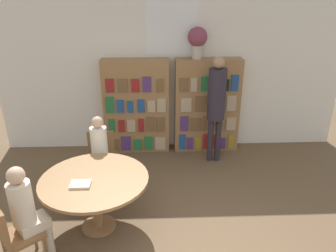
{
  "coord_description": "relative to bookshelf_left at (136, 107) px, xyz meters",
  "views": [
    {
      "loc": [
        -0.3,
        -2.54,
        2.91
      ],
      "look_at": [
        -0.12,
        1.86,
        1.05
      ],
      "focal_mm": 35.0,
      "sensor_mm": 36.0,
      "label": 1
    }
  ],
  "objects": [
    {
      "name": "wall_back",
      "position": [
        0.66,
        0.19,
        0.63
      ],
      "size": [
        6.4,
        0.07,
        3.0
      ],
      "color": "silver",
      "rests_on": "ground_plane"
    },
    {
      "name": "bookshelf_left",
      "position": [
        0.0,
        0.0,
        0.0
      ],
      "size": [
        1.2,
        0.34,
        1.76
      ],
      "color": "olive",
      "rests_on": "ground_plane"
    },
    {
      "name": "bookshelf_right",
      "position": [
        1.32,
        -0.0,
        0.0
      ],
      "size": [
        1.2,
        0.34,
        1.76
      ],
      "color": "olive",
      "rests_on": "ground_plane"
    },
    {
      "name": "flower_vase",
      "position": [
        1.1,
        0.0,
        1.22
      ],
      "size": [
        0.34,
        0.34,
        0.54
      ],
      "color": "#B7AD9E",
      "rests_on": "bookshelf_right"
    },
    {
      "name": "reading_table",
      "position": [
        -0.42,
        -2.25,
        -0.24
      ],
      "size": [
        1.35,
        1.35,
        0.75
      ],
      "color": "olive",
      "rests_on": "ground_plane"
    },
    {
      "name": "chair_near_camera",
      "position": [
        -1.19,
        -2.91,
        -0.38
      ],
      "size": [
        0.56,
        0.56,
        0.89
      ],
      "rotation": [
        0.0,
        0.0,
        -0.87
      ],
      "color": "brown",
      "rests_on": "ground_plane"
    },
    {
      "name": "chair_left_side",
      "position": [
        -0.49,
        -1.25,
        -0.38
      ],
      "size": [
        0.43,
        0.43,
        0.89
      ],
      "rotation": [
        0.0,
        0.0,
        -3.07
      ],
      "color": "brown",
      "rests_on": "ground_plane"
    },
    {
      "name": "seated_reader_left",
      "position": [
        -0.48,
        -1.43,
        -0.19
      ],
      "size": [
        0.27,
        0.37,
        1.22
      ],
      "rotation": [
        0.0,
        0.0,
        -3.07
      ],
      "color": "silver",
      "rests_on": "ground_plane"
    },
    {
      "name": "seated_reader_right",
      "position": [
        -1.05,
        -2.79,
        -0.18
      ],
      "size": [
        0.4,
        0.39,
        1.24
      ],
      "rotation": [
        0.0,
        0.0,
        -0.87
      ],
      "color": "beige",
      "rests_on": "ground_plane"
    },
    {
      "name": "librarian_standing",
      "position": [
        1.39,
        -0.5,
        0.29
      ],
      "size": [
        0.3,
        0.57,
        1.89
      ],
      "color": "#28232D",
      "rests_on": "ground_plane"
    },
    {
      "name": "open_book_on_table",
      "position": [
        -0.55,
        -2.41,
        -0.11
      ],
      "size": [
        0.24,
        0.18,
        0.03
      ],
      "color": "silver",
      "rests_on": "reading_table"
    }
  ]
}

